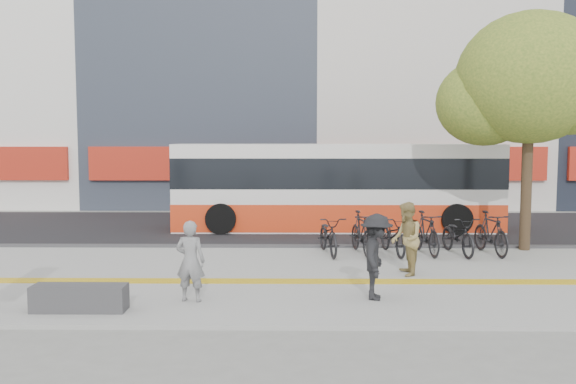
{
  "coord_description": "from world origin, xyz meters",
  "views": [
    {
      "loc": [
        1.09,
        -11.37,
        3.02
      ],
      "look_at": [
        0.94,
        2.0,
        1.85
      ],
      "focal_mm": 37.96,
      "sensor_mm": 36.0,
      "label": 1
    }
  ],
  "objects_px": {
    "bench": "(80,298)",
    "pedestrian_dark": "(376,257)",
    "pedestrian_tan": "(406,239)",
    "seated_woman": "(190,261)",
    "street_tree": "(527,82)",
    "bus": "(336,189)"
  },
  "relations": [
    {
      "from": "bench",
      "to": "pedestrian_dark",
      "type": "xyz_separation_m",
      "value": [
        5.18,
        0.84,
        0.56
      ]
    },
    {
      "from": "pedestrian_tan",
      "to": "pedestrian_dark",
      "type": "height_order",
      "value": "pedestrian_tan"
    },
    {
      "from": "seated_woman",
      "to": "pedestrian_tan",
      "type": "distance_m",
      "value": 4.81
    },
    {
      "from": "bench",
      "to": "street_tree",
      "type": "height_order",
      "value": "street_tree"
    },
    {
      "from": "street_tree",
      "to": "pedestrian_dark",
      "type": "height_order",
      "value": "street_tree"
    },
    {
      "from": "street_tree",
      "to": "seated_woman",
      "type": "bearing_deg",
      "value": -146.05
    },
    {
      "from": "bus",
      "to": "street_tree",
      "type": "bearing_deg",
      "value": -37.85
    },
    {
      "from": "street_tree",
      "to": "pedestrian_tan",
      "type": "height_order",
      "value": "street_tree"
    },
    {
      "from": "street_tree",
      "to": "bus",
      "type": "xyz_separation_m",
      "value": [
        -4.73,
        3.68,
        -3.14
      ]
    },
    {
      "from": "bench",
      "to": "seated_woman",
      "type": "distance_m",
      "value": 1.98
    },
    {
      "from": "street_tree",
      "to": "pedestrian_dark",
      "type": "relative_size",
      "value": 3.99
    },
    {
      "from": "bench",
      "to": "seated_woman",
      "type": "height_order",
      "value": "seated_woman"
    },
    {
      "from": "bench",
      "to": "bus",
      "type": "bearing_deg",
      "value": 62.52
    },
    {
      "from": "bus",
      "to": "seated_woman",
      "type": "height_order",
      "value": "bus"
    },
    {
      "from": "seated_woman",
      "to": "pedestrian_dark",
      "type": "distance_m",
      "value": 3.39
    },
    {
      "from": "bench",
      "to": "bus",
      "type": "relative_size",
      "value": 0.15
    },
    {
      "from": "pedestrian_dark",
      "to": "pedestrian_tan",
      "type": "bearing_deg",
      "value": -13.84
    },
    {
      "from": "street_tree",
      "to": "bus",
      "type": "bearing_deg",
      "value": 142.15
    },
    {
      "from": "seated_woman",
      "to": "pedestrian_tan",
      "type": "xyz_separation_m",
      "value": [
        4.29,
        2.17,
        0.05
      ]
    },
    {
      "from": "bench",
      "to": "pedestrian_tan",
      "type": "bearing_deg",
      "value": 24.86
    },
    {
      "from": "bus",
      "to": "seated_woman",
      "type": "distance_m",
      "value": 9.63
    },
    {
      "from": "bus",
      "to": "pedestrian_dark",
      "type": "height_order",
      "value": "bus"
    }
  ]
}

